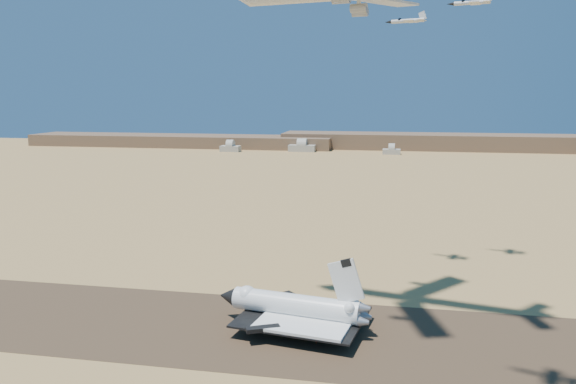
% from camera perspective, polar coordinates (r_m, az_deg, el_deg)
% --- Properties ---
extents(ground, '(1200.00, 1200.00, 0.00)m').
position_cam_1_polar(ground, '(161.83, -5.36, -13.64)').
color(ground, '#AA884B').
rests_on(ground, ground).
extents(runway, '(600.00, 50.00, 0.06)m').
position_cam_1_polar(runway, '(161.82, -5.36, -13.63)').
color(runway, '#4D3A26').
rests_on(runway, ground).
extents(ridgeline, '(960.00, 90.00, 18.00)m').
position_cam_1_polar(ridgeline, '(672.50, 12.67, 4.84)').
color(ridgeline, brown).
rests_on(ridgeline, ground).
extents(hangars, '(200.50, 29.50, 30.00)m').
position_cam_1_polar(hangars, '(632.57, 0.99, 4.52)').
color(hangars, '#A7A294').
rests_on(hangars, ground).
extents(shuttle, '(44.44, 31.92, 21.85)m').
position_cam_1_polar(shuttle, '(159.39, 0.64, -11.69)').
color(shuttle, white).
rests_on(shuttle, runway).
extents(crew_a, '(0.53, 0.67, 1.62)m').
position_cam_1_polar(crew_a, '(154.00, 3.71, -14.54)').
color(crew_a, red).
rests_on(crew_a, runway).
extents(crew_b, '(0.65, 0.87, 1.60)m').
position_cam_1_polar(crew_b, '(152.48, 2.91, -14.80)').
color(crew_b, red).
rests_on(crew_b, runway).
extents(crew_c, '(1.08, 0.85, 1.64)m').
position_cam_1_polar(crew_c, '(154.64, 2.15, -14.41)').
color(crew_c, red).
rests_on(crew_c, runway).
extents(chase_jet_d, '(14.44, 8.47, 3.69)m').
position_cam_1_polar(chase_jet_d, '(206.50, 11.99, 16.66)').
color(chase_jet_d, silver).
extents(chase_jet_e, '(15.26, 8.73, 3.86)m').
position_cam_1_polar(chase_jet_e, '(219.30, 18.09, 17.82)').
color(chase_jet_e, silver).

